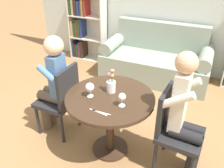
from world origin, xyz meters
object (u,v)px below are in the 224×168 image
at_px(bookshelf_left, 84,26).
at_px(wine_glass_left, 90,88).
at_px(person_left, 53,83).
at_px(person_right, 186,115).
at_px(flower_vase, 111,84).
at_px(couch, 156,61).
at_px(chair_left, 61,98).
at_px(wine_glass_right, 122,97).
at_px(chair_right, 174,128).

relative_size(bookshelf_left, wine_glass_left, 8.75).
bearing_deg(person_left, wine_glass_left, 77.67).
relative_size(person_right, flower_vase, 4.86).
bearing_deg(couch, wine_glass_left, -95.34).
height_order(chair_left, wine_glass_left, chair_left).
xyz_separation_m(person_right, flower_vase, (-0.77, 0.03, 0.13)).
bearing_deg(bookshelf_left, wine_glass_right, -52.89).
height_order(person_left, flower_vase, person_left).
relative_size(bookshelf_left, chair_right, 1.46).
height_order(chair_right, person_right, person_right).
bearing_deg(person_left, couch, 159.45).
distance_m(chair_left, wine_glass_right, 0.90).
xyz_separation_m(chair_left, person_left, (-0.09, 0.00, 0.18)).
height_order(chair_left, person_right, person_right).
bearing_deg(wine_glass_left, bookshelf_left, 121.26).
relative_size(bookshelf_left, flower_vase, 4.93).
height_order(wine_glass_left, wine_glass_right, wine_glass_left).
xyz_separation_m(bookshelf_left, person_left, (0.80, -2.10, 0.01)).
bearing_deg(chair_left, wine_glass_left, 75.65).
height_order(person_right, flower_vase, person_right).
distance_m(bookshelf_left, person_right, 3.11).
relative_size(bookshelf_left, wine_glass_right, 9.59).
height_order(bookshelf_left, person_left, bookshelf_left).
bearing_deg(person_left, person_right, 91.18).
xyz_separation_m(couch, chair_right, (0.66, -1.84, 0.18)).
bearing_deg(flower_vase, bookshelf_left, 126.15).
height_order(couch, person_left, person_left).
distance_m(person_left, flower_vase, 0.73).
relative_size(couch, flower_vase, 6.71).
bearing_deg(chair_right, wine_glass_right, 112.31).
distance_m(wine_glass_left, flower_vase, 0.23).
height_order(bookshelf_left, chair_right, bookshelf_left).
xyz_separation_m(bookshelf_left, flower_vase, (1.52, -2.08, 0.15)).
xyz_separation_m(person_left, flower_vase, (0.71, 0.03, 0.14)).
bearing_deg(chair_right, person_right, -92.65).
bearing_deg(person_right, wine_glass_left, 101.92).
relative_size(bookshelf_left, person_left, 1.06).
bearing_deg(chair_right, chair_left, 94.26).
bearing_deg(couch, wine_glass_right, -85.24).
height_order(chair_left, wine_glass_right, chair_left).
xyz_separation_m(chair_right, flower_vase, (-0.68, 0.02, 0.32)).
relative_size(chair_left, wine_glass_right, 6.57).
relative_size(person_left, flower_vase, 4.65).
bearing_deg(chair_left, couch, 161.85).
height_order(bookshelf_left, wine_glass_right, bookshelf_left).
distance_m(wine_glass_right, flower_vase, 0.27).
bearing_deg(chair_left, bookshelf_left, -155.74).
relative_size(person_right, wine_glass_right, 9.46).
distance_m(bookshelf_left, chair_right, 3.04).
relative_size(couch, chair_right, 1.99).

